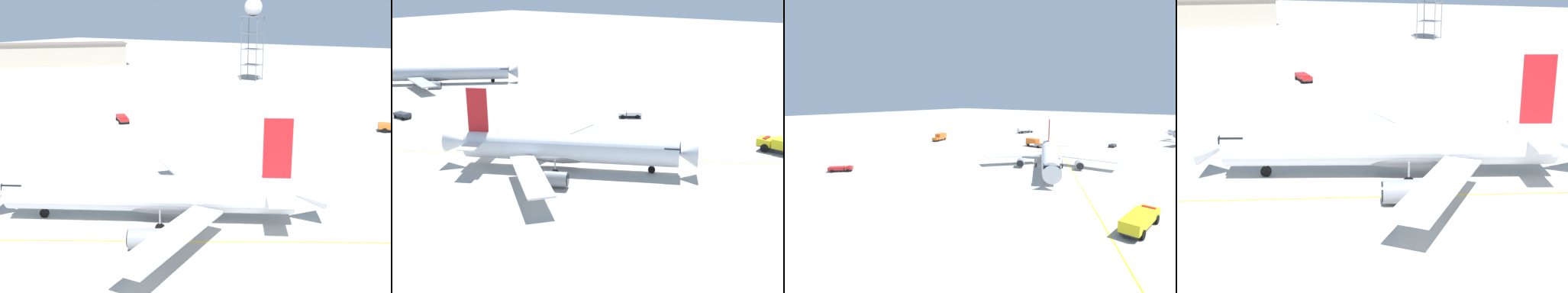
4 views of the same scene
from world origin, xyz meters
The scene contains 9 objects.
ground_plane centered at (0.00, 0.00, 0.00)m, with size 600.00×600.00×0.00m, color #ADAAA3.
airliner_main centered at (2.91, -1.01, 3.13)m, with size 32.41×36.28×12.21m.
ops_pickup_truck centered at (-37.31, -38.02, 0.81)m, with size 5.27×5.60×1.41m.
fuel_tanker_truck centered at (-43.12, 63.69, 1.59)m, with size 5.09×10.18×2.87m.
baggage_truck_truck centered at (6.17, 45.77, 0.72)m, with size 2.16×4.00×1.22m.
catering_truck_truck centered at (-57.89, 16.29, 1.66)m, with size 4.39×8.37×3.10m.
fire_tender_truck centered at (29.93, -26.95, 1.54)m, with size 3.72×10.71×2.50m.
catering_truck_truck_extra centered at (-17.76, 27.84, 1.66)m, with size 7.73×3.91×3.10m.
taxiway_centreline centered at (9.04, -0.27, 0.00)m, with size 88.88×153.77×0.01m.
Camera 3 is at (37.60, -73.02, 19.04)m, focal length 27.30 mm.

